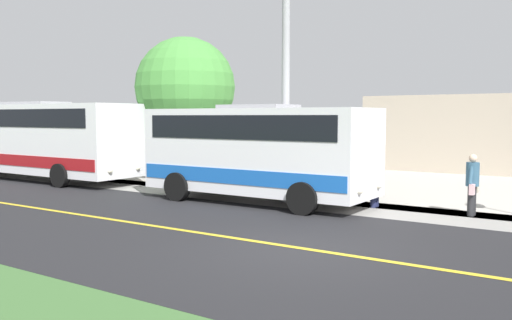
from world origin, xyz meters
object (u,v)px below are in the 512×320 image
object	(u,v)px
street_light_pole	(283,74)
pedestrian_with_bags	(472,183)
transit_bus_rear	(33,137)
tree_curbside	(185,88)
shuttle_bus_front	(258,149)
pedestrian_waiting	(375,176)

from	to	relation	value
street_light_pole	pedestrian_with_bags	bearing A→B (deg)	98.96
transit_bus_rear	tree_curbside	size ratio (longest dim) A/B	1.89
transit_bus_rear	street_light_pole	world-z (taller)	street_light_pole
street_light_pole	tree_curbside	bearing A→B (deg)	-112.60
shuttle_bus_front	transit_bus_rear	world-z (taller)	transit_bus_rear
pedestrian_waiting	street_light_pole	bearing A→B (deg)	-74.67
shuttle_bus_front	pedestrian_waiting	xyz separation A→B (m)	(-1.05, 3.37, -0.72)
shuttle_bus_front	street_light_pole	distance (m)	2.41
pedestrian_with_bags	tree_curbside	xyz separation A→B (m)	(-1.69, -11.45, 2.92)
shuttle_bus_front	street_light_pole	xyz separation A→B (m)	(-0.32, 0.70, 2.28)
street_light_pole	tree_curbside	distance (m)	6.60
transit_bus_rear	pedestrian_with_bags	size ratio (longest dim) A/B	6.68
transit_bus_rear	pedestrian_waiting	world-z (taller)	transit_bus_rear
transit_bus_rear	pedestrian_with_bags	distance (m)	17.51
shuttle_bus_front	transit_bus_rear	distance (m)	11.40
pedestrian_waiting	transit_bus_rear	bearing A→B (deg)	-85.93
pedestrian_with_bags	transit_bus_rear	bearing A→B (deg)	-86.19
shuttle_bus_front	pedestrian_with_bags	distance (m)	6.21
shuttle_bus_front	tree_curbside	xyz separation A→B (m)	(-2.86, -5.40, 2.16)
transit_bus_rear	shuttle_bus_front	bearing A→B (deg)	89.99
pedestrian_waiting	street_light_pole	xyz separation A→B (m)	(0.73, -2.68, 3.00)
shuttle_bus_front	pedestrian_with_bags	size ratio (longest dim) A/B	4.44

